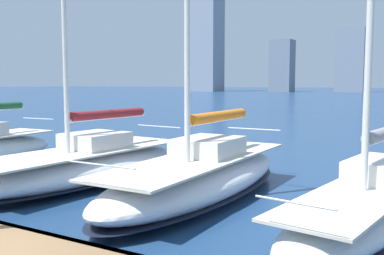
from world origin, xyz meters
TOP-DOWN VIEW (x-y plane):
  - sailboat_grey at (-5.33, -6.97)m, footprint 3.53×9.75m
  - sailboat_orange at (-0.43, -7.09)m, footprint 2.87×9.50m
  - sailboat_maroon at (3.99, -6.85)m, footprint 3.70×9.36m

SIDE VIEW (x-z plane):
  - sailboat_grey at x=-5.33m, z-range -4.81..6.05m
  - sailboat_maroon at x=3.99m, z-range -4.40..5.72m
  - sailboat_orange at x=-0.43m, z-range -5.78..7.20m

